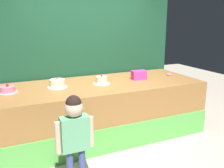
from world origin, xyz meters
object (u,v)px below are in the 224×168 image
at_px(child_figure, 75,130).
at_px(pink_box, 139,75).
at_px(cake_left, 8,90).
at_px(cake_center, 57,84).
at_px(donut, 170,74).
at_px(cake_right, 102,80).

relative_size(child_figure, pink_box, 4.62).
xyz_separation_m(cake_left, cake_center, (0.72, -0.01, 0.02)).
distance_m(donut, cake_right, 1.45).
bearing_deg(cake_right, child_figure, -124.07).
bearing_deg(cake_right, donut, 3.11).
height_order(donut, cake_right, cake_right).
height_order(donut, cake_center, cake_center).
distance_m(child_figure, donut, 2.62).
bearing_deg(cake_center, cake_left, 179.48).
relative_size(pink_box, donut, 2.08).
bearing_deg(child_figure, donut, 29.71).
height_order(donut, cake_left, cake_left).
bearing_deg(child_figure, cake_left, 115.68).
bearing_deg(child_figure, pink_box, 38.53).
bearing_deg(pink_box, cake_left, 178.25).
height_order(pink_box, cake_center, pink_box).
distance_m(donut, cake_center, 2.17).
height_order(child_figure, cake_right, child_figure).
relative_size(child_figure, cake_left, 4.33).
bearing_deg(pink_box, cake_right, -178.83).
height_order(child_figure, cake_left, child_figure).
bearing_deg(pink_box, cake_center, 177.63).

